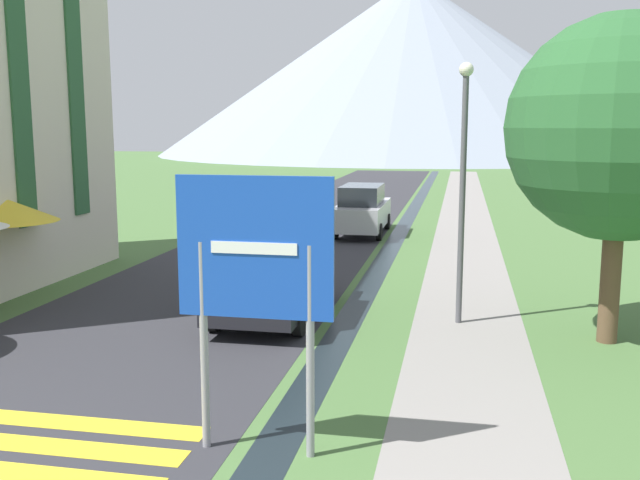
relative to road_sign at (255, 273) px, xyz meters
The scene contains 11 objects.
ground_plane 15.38m from the road_sign, 93.84° to the left, with size 160.00×160.00×0.00m, color #476B38.
road 25.52m from the road_sign, 97.95° to the left, with size 6.40×60.00×0.01m.
footpath 25.41m from the road_sign, 84.15° to the left, with size 2.20×60.00×0.01m.
drainage_channel 25.28m from the road_sign, 89.59° to the left, with size 0.60×60.00×0.00m.
mountain_distant 93.08m from the road_sign, 92.83° to the left, with size 68.93×68.93×23.67m.
road_sign is the anchor object (origin of this frame).
parked_car_near 6.40m from the road_sign, 103.10° to the left, with size 1.87×4.28×1.82m.
parked_car_far 17.94m from the road_sign, 93.69° to the left, with size 1.73×4.53×1.82m.
cafe_umbrella_rear_yellow 10.13m from the road_sign, 140.21° to the left, with size 2.32×2.32×2.32m.
streetlamp 6.87m from the road_sign, 69.48° to the left, with size 0.28×0.28×5.16m.
tree_by_path 7.75m from the road_sign, 47.72° to the left, with size 4.03×4.03×5.93m.
Camera 1 is at (3.36, -3.10, 3.96)m, focal length 40.00 mm.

